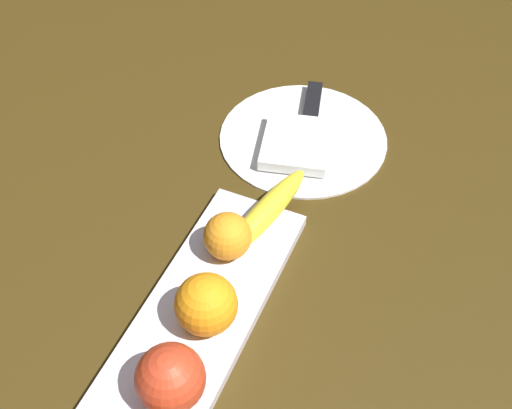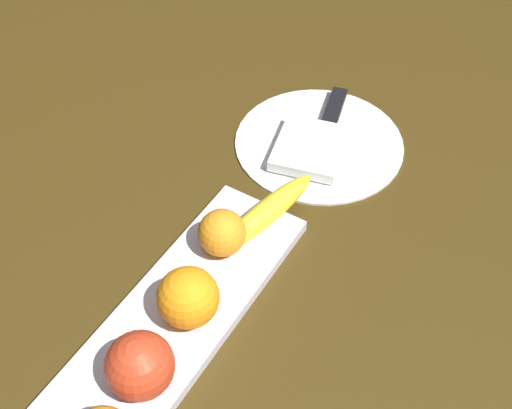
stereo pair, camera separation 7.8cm
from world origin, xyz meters
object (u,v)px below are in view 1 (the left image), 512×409
(fruit_tray, at_px, (190,339))
(apple, at_px, (170,378))
(orange_near_banana, at_px, (228,236))
(knife, at_px, (312,108))
(banana, at_px, (266,212))
(folded_napkin, at_px, (299,145))
(orange_near_apple, at_px, (206,304))
(dinner_plate, at_px, (306,138))

(fruit_tray, distance_m, apple, 0.09)
(fruit_tray, distance_m, orange_near_banana, 0.14)
(knife, bearing_deg, apple, -11.14)
(apple, bearing_deg, knife, -176.53)
(banana, height_order, orange_near_banana, orange_near_banana)
(orange_near_banana, relative_size, knife, 0.34)
(banana, xyz_separation_m, folded_napkin, (-0.16, -0.01, -0.02))
(apple, relative_size, orange_near_apple, 1.03)
(fruit_tray, bearing_deg, orange_near_apple, 154.95)
(banana, bearing_deg, fruit_tray, -172.39)
(dinner_plate, xyz_separation_m, folded_napkin, (0.03, 0.00, 0.01))
(knife, bearing_deg, dinner_plate, -2.21)
(orange_near_apple, xyz_separation_m, knife, (-0.42, -0.02, -0.04))
(fruit_tray, xyz_separation_m, apple, (0.07, 0.02, 0.05))
(fruit_tray, distance_m, orange_near_apple, 0.05)
(fruit_tray, distance_m, folded_napkin, 0.36)
(fruit_tray, relative_size, orange_near_banana, 7.32)
(dinner_plate, bearing_deg, orange_near_apple, 1.84)
(banana, distance_m, orange_near_banana, 0.07)
(apple, relative_size, orange_near_banana, 1.22)
(orange_near_banana, bearing_deg, fruit_tray, 4.85)
(apple, height_order, knife, apple)
(apple, height_order, dinner_plate, apple)
(dinner_plate, distance_m, knife, 0.06)
(banana, distance_m, dinner_plate, 0.19)
(fruit_tray, distance_m, knife, 0.45)
(fruit_tray, bearing_deg, folded_napkin, 180.00)
(orange_near_apple, bearing_deg, folded_napkin, -177.99)
(apple, relative_size, knife, 0.42)
(apple, distance_m, banana, 0.27)
(orange_near_apple, distance_m, orange_near_banana, 0.11)
(orange_near_banana, distance_m, folded_napkin, 0.23)
(apple, bearing_deg, orange_near_banana, -171.72)
(apple, bearing_deg, fruit_tray, -165.76)
(apple, distance_m, knife, 0.52)
(orange_near_banana, bearing_deg, dinner_plate, 177.56)
(fruit_tray, xyz_separation_m, banana, (-0.20, 0.01, 0.02))
(fruit_tray, xyz_separation_m, orange_near_banana, (-0.13, -0.01, 0.04))
(folded_napkin, bearing_deg, dinner_plate, -180.00)
(dinner_plate, bearing_deg, knife, -167.60)
(dinner_plate, relative_size, folded_napkin, 2.26)
(apple, xyz_separation_m, orange_near_banana, (-0.20, -0.03, -0.01))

